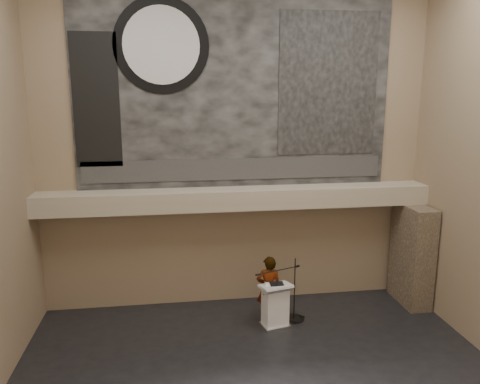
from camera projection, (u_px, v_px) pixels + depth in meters
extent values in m
cube|color=#8A7057|center=(236.00, 146.00, 12.04)|extent=(10.00, 0.02, 8.50)
cube|color=#8A7057|center=(353.00, 245.00, 4.31)|extent=(10.00, 0.02, 8.50)
cube|color=#9F917B|center=(238.00, 198.00, 11.93)|extent=(10.00, 0.80, 0.50)
cylinder|color=#B2893D|center=(175.00, 212.00, 11.72)|extent=(0.04, 0.04, 0.06)
cylinder|color=#B2893D|center=(310.00, 207.00, 12.21)|extent=(0.04, 0.04, 0.06)
cube|color=black|center=(236.00, 88.00, 11.71)|extent=(8.00, 0.05, 5.00)
cube|color=#2C2C2C|center=(236.00, 169.00, 12.10)|extent=(7.76, 0.02, 0.55)
cylinder|color=black|center=(161.00, 45.00, 11.20)|extent=(2.30, 0.02, 2.30)
cylinder|color=silver|center=(161.00, 45.00, 11.18)|extent=(1.84, 0.02, 1.84)
cube|color=black|center=(328.00, 84.00, 11.99)|extent=(2.60, 0.02, 3.60)
cube|color=black|center=(96.00, 101.00, 11.25)|extent=(1.10, 0.02, 3.20)
cube|color=#44372A|center=(412.00, 255.00, 12.50)|extent=(0.60, 1.40, 2.70)
cube|color=silver|center=(275.00, 325.00, 11.41)|extent=(0.75, 0.63, 0.08)
cube|color=white|center=(275.00, 305.00, 11.30)|extent=(0.65, 0.52, 0.96)
cube|color=white|center=(276.00, 286.00, 11.17)|extent=(0.83, 0.67, 0.13)
cube|color=black|center=(277.00, 284.00, 11.16)|extent=(0.33, 0.27, 0.04)
cube|color=white|center=(270.00, 285.00, 11.16)|extent=(0.24, 0.30, 0.00)
imported|color=white|center=(269.00, 289.00, 11.54)|extent=(0.65, 0.45, 1.69)
cylinder|color=black|center=(294.00, 318.00, 11.80)|extent=(0.52, 0.52, 0.02)
cylinder|color=black|center=(295.00, 289.00, 11.63)|extent=(0.03, 0.03, 1.61)
cylinder|color=black|center=(277.00, 271.00, 11.26)|extent=(1.11, 0.42, 0.02)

